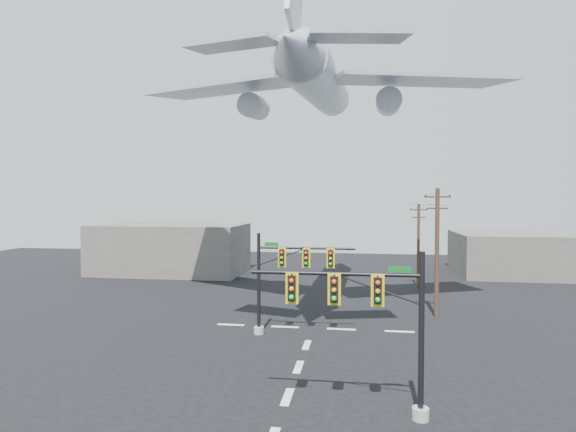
% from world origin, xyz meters
% --- Properties ---
extents(ground, '(120.00, 120.00, 0.00)m').
position_xyz_m(ground, '(0.00, 0.00, 0.00)').
color(ground, black).
rests_on(ground, ground).
extents(lane_markings, '(14.00, 21.20, 0.01)m').
position_xyz_m(lane_markings, '(0.00, 5.33, 0.01)').
color(lane_markings, silver).
rests_on(lane_markings, ground).
extents(signal_mast_near, '(7.49, 0.77, 6.99)m').
position_xyz_m(signal_mast_near, '(3.97, -1.49, 3.98)').
color(signal_mast_near, gray).
rests_on(signal_mast_near, ground).
extents(signal_mast_far, '(6.81, 0.75, 6.85)m').
position_xyz_m(signal_mast_far, '(-1.85, 9.94, 3.88)').
color(signal_mast_far, gray).
rests_on(signal_mast_far, ground).
extents(utility_pole_a, '(2.00, 0.33, 9.98)m').
position_xyz_m(utility_pole_a, '(9.12, 16.54, 5.22)').
color(utility_pole_a, '#42291C').
rests_on(utility_pole_a, ground).
extents(utility_pole_b, '(1.73, 0.48, 8.64)m').
position_xyz_m(utility_pole_b, '(9.14, 28.72, 4.52)').
color(utility_pole_b, '#42291C').
rests_on(utility_pole_b, ground).
extents(power_lines, '(1.80, 12.18, 0.03)m').
position_xyz_m(power_lines, '(9.13, 22.63, 8.63)').
color(power_lines, black).
extents(airliner, '(31.28, 32.83, 8.51)m').
position_xyz_m(airliner, '(-0.10, 18.72, 18.72)').
color(airliner, '#B8BCC5').
extents(building_left, '(18.00, 10.00, 6.00)m').
position_xyz_m(building_left, '(-20.00, 35.00, 3.00)').
color(building_left, '#645E58').
rests_on(building_left, ground).
extents(building_right, '(14.00, 12.00, 5.00)m').
position_xyz_m(building_right, '(22.00, 40.00, 2.50)').
color(building_right, '#645E58').
rests_on(building_right, ground).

